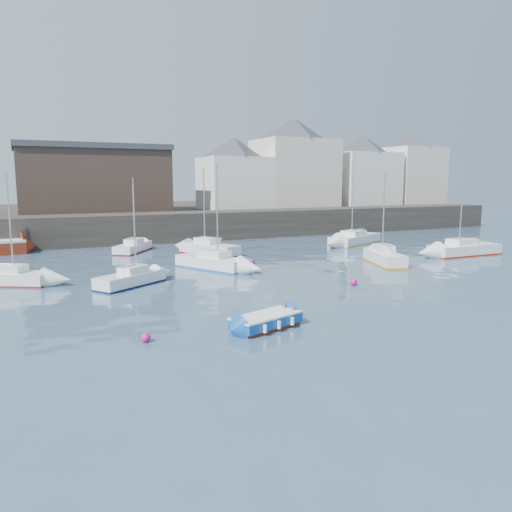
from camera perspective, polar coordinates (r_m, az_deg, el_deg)
name	(u,v)px	position (r m, az deg, el deg)	size (l,w,h in m)	color
water	(371,325)	(23.12, 13.01, -7.72)	(220.00, 220.00, 0.00)	#2D4760
quay_wall	(164,227)	(54.34, -10.50, 3.28)	(90.00, 5.00, 3.00)	#28231E
land_strip	(130,217)	(71.83, -14.24, 4.35)	(90.00, 32.00, 2.80)	#28231E
bldg_east_a	(294,163)	(68.36, 4.41, 10.60)	(13.36, 13.36, 11.80)	beige
bldg_east_b	(363,170)	(74.01, 12.11, 9.56)	(11.88, 11.88, 9.95)	white
bldg_east_c	(411,167)	(79.81, 17.33, 9.64)	(11.14, 11.14, 10.95)	beige
bldg_east_d	(234,173)	(63.87, -2.50, 9.46)	(11.14, 11.14, 8.95)	white
warehouse	(93,179)	(60.81, -18.15, 8.39)	(16.40, 10.40, 7.60)	#3D2D26
blue_dinghy	(266,321)	(22.01, 1.17, -7.39)	(3.58, 2.35, 0.63)	maroon
sailboat_a	(131,279)	(31.68, -14.09, -2.52)	(4.85, 3.92, 6.23)	white
sailboat_b	(212,262)	(36.73, -5.02, -0.69)	(4.32, 6.11, 7.58)	white
sailboat_c	(384,257)	(39.99, 14.45, -0.12)	(3.33, 5.55, 6.96)	white
sailboat_d	(464,249)	(46.90, 22.69, 0.73)	(6.75, 2.24, 8.58)	white
sailboat_e	(6,278)	(34.63, -26.65, -2.22)	(5.54, 4.23, 6.96)	white
sailboat_f	(209,248)	(43.80, -5.37, 0.86)	(4.23, 6.02, 7.55)	white
sailboat_g	(355,239)	(52.02, 11.23, 1.94)	(7.40, 5.07, 9.00)	white
sailboat_h	(133,247)	(46.62, -13.87, 1.00)	(4.33, 5.19, 6.67)	white
buoy_near	(146,342)	(20.77, -12.47, -9.59)	(0.39, 0.39, 0.39)	#DF107C
buoy_mid	(354,285)	(31.45, 11.09, -3.32)	(0.44, 0.44, 0.44)	#DF107C
buoy_far	(252,263)	(39.03, -0.44, -0.84)	(0.37, 0.37, 0.37)	#DF107C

